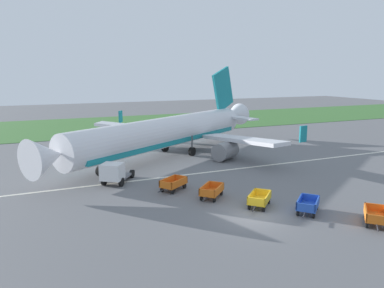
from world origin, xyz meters
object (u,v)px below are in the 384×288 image
Objects in this scene: baggage_cart_fourth_in_row at (212,191)px; service_truck_beside_carts at (114,173)px; baggage_cart_second_in_row at (308,205)px; airplane at (171,132)px; baggage_cart_third_in_row at (259,199)px; baggage_cart_nearest at (376,216)px; baggage_cart_far_end at (173,184)px.

service_truck_beside_carts is (-6.68, 7.12, 0.50)m from baggage_cart_fourth_in_row.
baggage_cart_fourth_in_row is at bearing 131.59° from baggage_cart_second_in_row.
airplane reaches higher than baggage_cart_third_in_row.
airplane is at bearing 97.06° from baggage_cart_second_in_row.
service_truck_beside_carts reaches higher than baggage_cart_nearest.
baggage_cart_fourth_in_row is 0.91× the size of baggage_cart_far_end.
baggage_cart_nearest is at bearing -77.75° from airplane.
baggage_cart_fourth_in_row and baggage_cart_far_end have the same top height.
airplane is 7.21× the size of service_truck_beside_carts.
baggage_cart_nearest is 12.35m from baggage_cart_fourth_in_row.
baggage_cart_far_end is at bearing -41.22° from service_truck_beside_carts.
baggage_cart_second_in_row is 11.68m from baggage_cart_far_end.
baggage_cart_third_in_row is 1.01× the size of baggage_cart_fourth_in_row.
baggage_cart_far_end is 5.94m from service_truck_beside_carts.
airplane is at bearing 70.61° from baggage_cart_far_end.
baggage_cart_third_in_row is 0.92× the size of baggage_cart_far_end.
baggage_cart_third_in_row is 8.08m from baggage_cart_far_end.
baggage_cart_second_in_row is 1.02× the size of baggage_cart_third_in_row.
baggage_cart_nearest is 8.19m from baggage_cart_third_in_row.
airplane is 26.51m from baggage_cart_nearest.
airplane is at bearing 81.62° from baggage_cart_fourth_in_row.
airplane is 11.08× the size of baggage_cart_nearest.
baggage_cart_fourth_in_row is 3.91m from baggage_cart_far_end.
baggage_cart_nearest is at bearing -50.93° from baggage_cart_far_end.
service_truck_beside_carts is at bearing 133.15° from baggage_cart_fourth_in_row.
baggage_cart_third_in_row is 0.66× the size of service_truck_beside_carts.
baggage_cart_far_end is 0.71× the size of service_truck_beside_carts.
baggage_cart_fourth_in_row is (-8.02, 9.39, 0.00)m from baggage_cart_nearest.
baggage_cart_far_end is (-4.64, -13.18, -2.45)m from airplane.
baggage_cart_second_in_row is 7.79m from baggage_cart_fourth_in_row.
airplane reaches higher than baggage_cart_nearest.
baggage_cart_nearest is 22.12m from service_truck_beside_carts.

